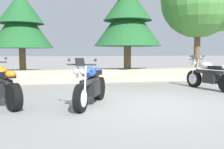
{
  "coord_description": "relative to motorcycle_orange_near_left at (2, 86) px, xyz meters",
  "views": [
    {
      "loc": [
        -1.97,
        -5.63,
        1.32
      ],
      "look_at": [
        -0.69,
        1.2,
        0.65
      ],
      "focal_mm": 39.01,
      "sensor_mm": 36.0,
      "label": 1
    }
  ],
  "objects": [
    {
      "name": "pine_tree_mid_left",
      "position": [
        -0.24,
        4.28,
        2.04
      ],
      "size": [
        2.52,
        2.52,
        3.15
      ],
      "color": "brown",
      "rests_on": "stone_wall"
    },
    {
      "name": "motorcycle_blue_centre",
      "position": [
        2.1,
        -0.39,
        0.0
      ],
      "size": [
        1.06,
        1.95,
        1.18
      ],
      "color": "black",
      "rests_on": "ground"
    },
    {
      "name": "pine_tree_mid_right",
      "position": [
        4.15,
        4.09,
        2.33
      ],
      "size": [
        2.91,
        2.91,
        4.01
      ],
      "color": "brown",
      "rests_on": "stone_wall"
    },
    {
      "name": "stone_wall",
      "position": [
        3.51,
        4.22,
        -0.21
      ],
      "size": [
        36.0,
        0.8,
        0.55
      ],
      "primitive_type": "cube",
      "color": "#A89E89",
      "rests_on": "ground"
    },
    {
      "name": "motorcycle_orange_near_left",
      "position": [
        0.0,
        0.0,
        0.0
      ],
      "size": [
        1.24,
        1.84,
        1.18
      ],
      "color": "black",
      "rests_on": "ground"
    },
    {
      "name": "motorcycle_silver_far_right",
      "position": [
        6.32,
        1.28,
        0.0
      ],
      "size": [
        0.88,
        2.03,
        1.18
      ],
      "color": "black",
      "rests_on": "ground"
    },
    {
      "name": "ground_plane",
      "position": [
        3.51,
        -0.58,
        -0.49
      ],
      "size": [
        120.0,
        120.0,
        0.0
      ],
      "primitive_type": "plane",
      "color": "gray"
    },
    {
      "name": "leafy_tree_far_right",
      "position": [
        7.79,
        4.31,
        3.13
      ],
      "size": [
        3.67,
        3.49,
        4.89
      ],
      "color": "brown",
      "rests_on": "stone_wall"
    }
  ]
}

